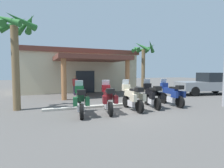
{
  "coord_description": "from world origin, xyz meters",
  "views": [
    {
      "loc": [
        -4.03,
        -8.35,
        2.08
      ],
      "look_at": [
        0.52,
        3.18,
        1.2
      ],
      "focal_mm": 29.14,
      "sensor_mm": 36.0,
      "label": 1
    }
  ],
  "objects_px": {
    "motorcycle_maroon": "(108,99)",
    "motorcycle_cream": "(133,97)",
    "motorcycle_black": "(152,95)",
    "motorcycle_green": "(80,101)",
    "pickup_truck_gray": "(207,84)",
    "palm_tree_near_portico": "(143,55)",
    "motel_building": "(78,70)",
    "motorcycle_blue": "(172,94)",
    "palm_tree_roadside": "(14,37)",
    "pedestrian": "(75,84)"
  },
  "relations": [
    {
      "from": "motel_building",
      "to": "palm_tree_roadside",
      "type": "xyz_separation_m",
      "value": [
        -5.15,
        -9.64,
        1.69
      ]
    },
    {
      "from": "pickup_truck_gray",
      "to": "palm_tree_near_portico",
      "type": "xyz_separation_m",
      "value": [
        -4.2,
        3.95,
        2.76
      ]
    },
    {
      "from": "motorcycle_green",
      "to": "motel_building",
      "type": "bearing_deg",
      "value": -2.35
    },
    {
      "from": "pickup_truck_gray",
      "to": "motorcycle_green",
      "type": "bearing_deg",
      "value": -153.18
    },
    {
      "from": "motel_building",
      "to": "pickup_truck_gray",
      "type": "bearing_deg",
      "value": -42.42
    },
    {
      "from": "motorcycle_maroon",
      "to": "palm_tree_roadside",
      "type": "distance_m",
      "value": 5.85
    },
    {
      "from": "motorcycle_black",
      "to": "palm_tree_near_portico",
      "type": "xyz_separation_m",
      "value": [
        3.68,
        7.08,
        3.0
      ]
    },
    {
      "from": "motorcycle_cream",
      "to": "pedestrian",
      "type": "relative_size",
      "value": 1.33
    },
    {
      "from": "motorcycle_maroon",
      "to": "motorcycle_black",
      "type": "xyz_separation_m",
      "value": [
        2.81,
        0.32,
        0.0
      ]
    },
    {
      "from": "motorcycle_maroon",
      "to": "motel_building",
      "type": "bearing_deg",
      "value": 7.77
    },
    {
      "from": "motorcycle_black",
      "to": "pedestrian",
      "type": "bearing_deg",
      "value": 36.6
    },
    {
      "from": "motel_building",
      "to": "motorcycle_black",
      "type": "height_order",
      "value": "motel_building"
    },
    {
      "from": "motorcycle_maroon",
      "to": "motorcycle_blue",
      "type": "relative_size",
      "value": 0.99
    },
    {
      "from": "motorcycle_green",
      "to": "motorcycle_black",
      "type": "distance_m",
      "value": 4.23
    },
    {
      "from": "motorcycle_green",
      "to": "motorcycle_blue",
      "type": "bearing_deg",
      "value": -78.01
    },
    {
      "from": "motorcycle_maroon",
      "to": "motorcycle_cream",
      "type": "distance_m",
      "value": 1.41
    },
    {
      "from": "motorcycle_blue",
      "to": "pedestrian",
      "type": "xyz_separation_m",
      "value": [
        -4.58,
        6.82,
        0.26
      ]
    },
    {
      "from": "motorcycle_black",
      "to": "palm_tree_roadside",
      "type": "relative_size",
      "value": 0.42
    },
    {
      "from": "pickup_truck_gray",
      "to": "palm_tree_roadside",
      "type": "bearing_deg",
      "value": -165.01
    },
    {
      "from": "pickup_truck_gray",
      "to": "motorcycle_cream",
      "type": "bearing_deg",
      "value": -149.2
    },
    {
      "from": "pedestrian",
      "to": "palm_tree_roadside",
      "type": "xyz_separation_m",
      "value": [
        -3.96,
        -4.82,
        2.9
      ]
    },
    {
      "from": "motorcycle_blue",
      "to": "pickup_truck_gray",
      "type": "relative_size",
      "value": 0.41
    },
    {
      "from": "motorcycle_green",
      "to": "motorcycle_maroon",
      "type": "relative_size",
      "value": 1.01
    },
    {
      "from": "motorcycle_maroon",
      "to": "motorcycle_black",
      "type": "distance_m",
      "value": 2.83
    },
    {
      "from": "motorcycle_cream",
      "to": "pedestrian",
      "type": "xyz_separation_m",
      "value": [
        -1.77,
        7.1,
        0.26
      ]
    },
    {
      "from": "motorcycle_cream",
      "to": "palm_tree_near_portico",
      "type": "xyz_separation_m",
      "value": [
        5.08,
        7.33,
        3.0
      ]
    },
    {
      "from": "motel_building",
      "to": "pedestrian",
      "type": "distance_m",
      "value": 5.1
    },
    {
      "from": "motorcycle_blue",
      "to": "palm_tree_near_portico",
      "type": "relative_size",
      "value": 0.44
    },
    {
      "from": "motorcycle_cream",
      "to": "motorcycle_maroon",
      "type": "bearing_deg",
      "value": 93.26
    },
    {
      "from": "pickup_truck_gray",
      "to": "palm_tree_near_portico",
      "type": "bearing_deg",
      "value": 147.53
    },
    {
      "from": "motorcycle_blue",
      "to": "motorcycle_maroon",
      "type": "bearing_deg",
      "value": 97.34
    },
    {
      "from": "motel_building",
      "to": "motorcycle_cream",
      "type": "relative_size",
      "value": 5.44
    },
    {
      "from": "motorcycle_maroon",
      "to": "palm_tree_near_portico",
      "type": "bearing_deg",
      "value": -29.56
    },
    {
      "from": "motorcycle_maroon",
      "to": "pedestrian",
      "type": "distance_m",
      "value": 7.18
    },
    {
      "from": "motel_building",
      "to": "pickup_truck_gray",
      "type": "height_order",
      "value": "motel_building"
    },
    {
      "from": "pedestrian",
      "to": "palm_tree_near_portico",
      "type": "distance_m",
      "value": 7.39
    },
    {
      "from": "palm_tree_near_portico",
      "to": "motorcycle_blue",
      "type": "bearing_deg",
      "value": -107.86
    },
    {
      "from": "motorcycle_black",
      "to": "motel_building",
      "type": "bearing_deg",
      "value": 21.37
    },
    {
      "from": "motorcycle_green",
      "to": "motorcycle_blue",
      "type": "height_order",
      "value": "same"
    },
    {
      "from": "motorcycle_blue",
      "to": "motorcycle_green",
      "type": "bearing_deg",
      "value": 96.45
    },
    {
      "from": "motorcycle_black",
      "to": "pickup_truck_gray",
      "type": "bearing_deg",
      "value": -56.69
    },
    {
      "from": "motorcycle_blue",
      "to": "motorcycle_cream",
      "type": "bearing_deg",
      "value": 98.36
    },
    {
      "from": "motorcycle_cream",
      "to": "motorcycle_blue",
      "type": "bearing_deg",
      "value": -83.66
    },
    {
      "from": "motel_building",
      "to": "motorcycle_maroon",
      "type": "distance_m",
      "value": 12.1
    },
    {
      "from": "motel_building",
      "to": "motorcycle_cream",
      "type": "height_order",
      "value": "motel_building"
    },
    {
      "from": "motorcycle_cream",
      "to": "motorcycle_black",
      "type": "height_order",
      "value": "same"
    },
    {
      "from": "motorcycle_maroon",
      "to": "motorcycle_cream",
      "type": "height_order",
      "value": "same"
    },
    {
      "from": "motel_building",
      "to": "pedestrian",
      "type": "relative_size",
      "value": 7.25
    },
    {
      "from": "pickup_truck_gray",
      "to": "palm_tree_near_portico",
      "type": "distance_m",
      "value": 6.39
    },
    {
      "from": "motorcycle_blue",
      "to": "palm_tree_roadside",
      "type": "distance_m",
      "value": 9.32
    }
  ]
}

